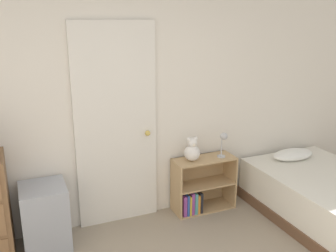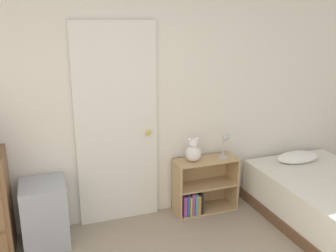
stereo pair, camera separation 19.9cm
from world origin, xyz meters
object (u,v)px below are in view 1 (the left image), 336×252
object	(u,v)px
storage_bin	(45,217)
teddy_bear	(192,151)
desk_lamp	(223,140)
bed	(335,202)
bookshelf	(198,189)

from	to	relation	value
storage_bin	teddy_bear	size ratio (longest dim) A/B	2.32
teddy_bear	desk_lamp	xyz separation A→B (m)	(0.36, -0.04, 0.09)
storage_bin	desk_lamp	world-z (taller)	desk_lamp
storage_bin	bed	bearing A→B (deg)	-14.68
desk_lamp	teddy_bear	bearing A→B (deg)	173.94
teddy_bear	bed	distance (m)	1.59
desk_lamp	bed	world-z (taller)	desk_lamp
bookshelf	teddy_bear	size ratio (longest dim) A/B	2.61
teddy_bear	bed	world-z (taller)	teddy_bear
teddy_bear	desk_lamp	distance (m)	0.37
teddy_bear	desk_lamp	bearing A→B (deg)	-6.06
storage_bin	desk_lamp	size ratio (longest dim) A/B	2.19
bookshelf	bed	distance (m)	1.45
teddy_bear	storage_bin	bearing A→B (deg)	-177.30
storage_bin	bookshelf	distance (m)	1.66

